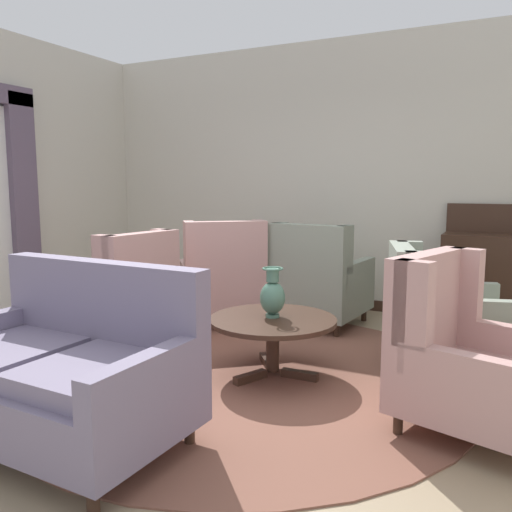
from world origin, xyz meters
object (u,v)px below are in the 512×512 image
at_px(armchair_far_left, 470,361).
at_px(sideboard, 494,276).
at_px(coffee_table, 273,327).
at_px(armchair_foreground_right, 222,281).
at_px(settee, 63,372).
at_px(armchair_near_sideboard, 124,299).
at_px(armchair_beside_settee, 319,284).
at_px(armchair_back_corner, 438,320).
at_px(porcelain_vase, 273,295).

xyz_separation_m(armchair_far_left, sideboard, (0.02, 2.46, 0.12)).
xyz_separation_m(coffee_table, armchair_foreground_right, (-1.07, 1.10, 0.08)).
height_order(settee, armchair_foreground_right, armchair_foreground_right).
bearing_deg(armchair_near_sideboard, armchair_beside_settee, 143.56).
height_order(settee, armchair_back_corner, settee).
relative_size(armchair_foreground_right, armchair_back_corner, 1.07).
relative_size(porcelain_vase, armchair_foreground_right, 0.34).
bearing_deg(porcelain_vase, coffee_table, -59.28).
height_order(armchair_back_corner, armchair_near_sideboard, armchair_near_sideboard).
height_order(coffee_table, porcelain_vase, porcelain_vase).
distance_m(armchair_near_sideboard, armchair_beside_settee, 1.94).
relative_size(settee, armchair_near_sideboard, 1.46).
height_order(armchair_far_left, armchair_beside_settee, armchair_beside_settee).
bearing_deg(armchair_near_sideboard, armchair_back_corner, 108.18).
bearing_deg(armchair_back_corner, armchair_far_left, -177.91).
xyz_separation_m(armchair_far_left, armchair_back_corner, (-0.30, 0.91, -0.00)).
bearing_deg(armchair_foreground_right, armchair_beside_settee, 163.56).
relative_size(armchair_far_left, armchair_foreground_right, 0.98).
xyz_separation_m(armchair_far_left, armchair_near_sideboard, (-2.89, 0.37, 0.01)).
xyz_separation_m(porcelain_vase, armchair_near_sideboard, (-1.47, 0.05, -0.18)).
relative_size(porcelain_vase, armchair_far_left, 0.34).
distance_m(armchair_near_sideboard, sideboard, 3.58).
bearing_deg(coffee_table, armchair_foreground_right, 134.24).
xyz_separation_m(porcelain_vase, armchair_beside_settee, (-0.15, 1.47, -0.18)).
relative_size(coffee_table, porcelain_vase, 2.53).
distance_m(armchair_far_left, sideboard, 2.47).
relative_size(armchair_back_corner, sideboard, 0.83).
bearing_deg(armchair_near_sideboard, sideboard, 132.21).
bearing_deg(armchair_back_corner, coffee_table, 102.48).
distance_m(armchair_far_left, armchair_near_sideboard, 2.91).
bearing_deg(armchair_far_left, porcelain_vase, 93.49).
height_order(coffee_table, armchair_foreground_right, armchair_foreground_right).
bearing_deg(armchair_back_corner, armchair_foreground_right, 60.95).
distance_m(coffee_table, armchair_near_sideboard, 1.49).
relative_size(porcelain_vase, armchair_near_sideboard, 0.36).
xyz_separation_m(coffee_table, armchair_beside_settee, (-0.16, 1.49, 0.06)).
bearing_deg(coffee_table, settee, -113.35).
bearing_deg(armchair_near_sideboard, porcelain_vase, 94.66).
bearing_deg(sideboard, coffee_table, -123.37).
height_order(armchair_back_corner, armchair_beside_settee, armchair_beside_settee).
height_order(coffee_table, armchair_back_corner, armchair_back_corner).
relative_size(coffee_table, settee, 0.63).
bearing_deg(armchair_far_left, coffee_table, 94.23).
bearing_deg(armchair_near_sideboard, settee, 35.85).
height_order(armchair_near_sideboard, armchair_beside_settee, armchair_beside_settee).
relative_size(armchair_back_corner, armchair_near_sideboard, 1.00).
distance_m(porcelain_vase, armchair_near_sideboard, 1.48).
bearing_deg(armchair_far_left, settee, 135.81).
distance_m(armchair_beside_settee, sideboard, 1.73).
distance_m(armchair_far_left, armchair_beside_settee, 2.38).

